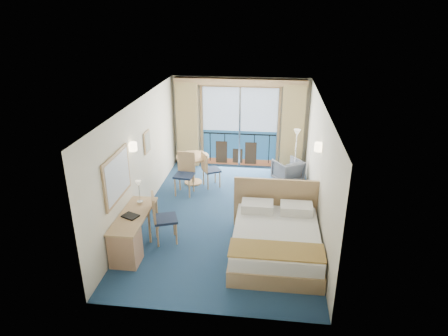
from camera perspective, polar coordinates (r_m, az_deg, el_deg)
The scene contains 22 objects.
floor at distance 9.49m, azimuth 0.48°, elevation -6.79°, with size 6.50×6.50×0.00m, color navy.
room_walls at distance 8.76m, azimuth 0.52°, elevation 3.41°, with size 4.04×6.54×2.72m.
balcony_door at distance 12.00m, azimuth 2.22°, elevation 5.53°, with size 2.36×0.03×2.52m.
curtain_left at distance 12.04m, azimuth -5.21°, elevation 6.17°, with size 0.65×0.22×2.55m, color tan.
curtain_right at distance 11.80m, azimuth 9.76°, elevation 5.60°, with size 0.65×0.22×2.55m, color tan.
pelmet at distance 11.55m, azimuth 2.31°, elevation 12.20°, with size 3.80×0.25×0.18m, color tan.
mirror at distance 7.95m, azimuth -15.03°, elevation -1.21°, with size 0.05×1.25×0.95m.
wall_print at distance 9.64m, azimuth -10.93°, elevation 3.69°, with size 0.04×0.42×0.52m.
sconce_left at distance 8.61m, azimuth -12.90°, elevation 3.00°, with size 0.18×0.18×0.18m, color beige.
sconce_right at distance 8.60m, azimuth 13.37°, elevation 2.94°, with size 0.18×0.18×0.18m, color beige.
bed at distance 8.05m, azimuth 7.41°, elevation -10.09°, with size 1.87×2.22×1.17m.
nightstand at distance 9.23m, azimuth 11.35°, elevation -6.10°, with size 0.45×0.43×0.59m, color tan.
phone at distance 9.07m, azimuth 11.33°, elevation -4.26°, with size 0.17×0.13×0.07m, color white.
armchair at distance 11.24m, azimuth 9.11°, elevation -0.40°, with size 0.69×0.71×0.65m, color #454954.
floor_lamp at distance 11.01m, azimuth 10.30°, elevation 3.61°, with size 0.21×0.21×1.51m.
desk at distance 8.00m, azimuth -13.65°, elevation -10.07°, with size 0.55×1.61×0.75m.
desk_chair at distance 8.33m, azimuth -9.06°, elevation -6.72°, with size 0.61×0.60×1.09m.
folder at distance 8.11m, azimuth -13.24°, elevation -6.69°, with size 0.30×0.23×0.03m, color black.
desk_lamp at distance 8.43m, azimuth -12.09°, elevation -2.69°, with size 0.13×0.13×0.49m.
round_table at distance 10.95m, azimuth -4.49°, elevation 0.80°, with size 0.89×0.89×0.80m.
table_chair_a at distance 10.71m, azimuth -2.24°, elevation 0.06°, with size 0.59×0.58×0.99m.
table_chair_b at distance 10.39m, azimuth -5.58°, elevation -0.38°, with size 0.51×0.52×1.10m.
Camera 1 is at (0.93, -8.22, 4.64)m, focal length 32.00 mm.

